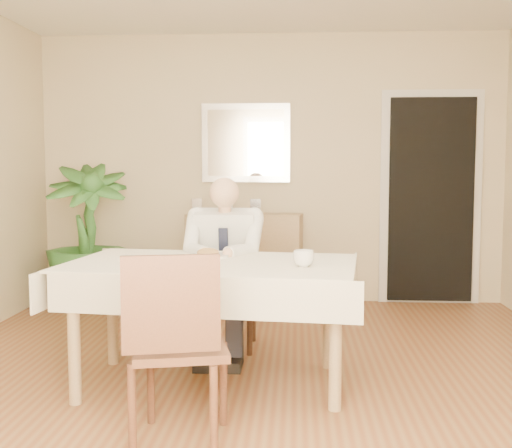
# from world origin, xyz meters

# --- Properties ---
(room) EXTENTS (5.00, 5.02, 2.60)m
(room) POSITION_xyz_m (0.00, 0.00, 1.30)
(room) COLOR brown
(room) RESTS_ON ground
(window) EXTENTS (1.34, 0.04, 1.44)m
(window) POSITION_xyz_m (0.00, -2.47, 1.45)
(window) COLOR beige
(window) RESTS_ON room
(doorway) EXTENTS (0.96, 0.07, 2.10)m
(doorway) POSITION_xyz_m (1.55, 2.46, 1.00)
(doorway) COLOR beige
(doorway) RESTS_ON ground
(mirror) EXTENTS (0.86, 0.04, 0.76)m
(mirror) POSITION_xyz_m (-0.23, 2.47, 1.55)
(mirror) COLOR silver
(mirror) RESTS_ON room
(dining_table) EXTENTS (1.82, 1.20, 0.75)m
(dining_table) POSITION_xyz_m (-0.24, -0.01, 0.67)
(dining_table) COLOR #9D7D57
(dining_table) RESTS_ON ground
(chair_far) EXTENTS (0.48, 0.48, 0.90)m
(chair_far) POSITION_xyz_m (-0.24, 0.87, 0.51)
(chair_far) COLOR #432415
(chair_far) RESTS_ON ground
(chair_near) EXTENTS (0.53, 0.53, 0.93)m
(chair_near) POSITION_xyz_m (-0.29, -0.89, 0.53)
(chair_near) COLOR #432415
(chair_near) RESTS_ON ground
(seated_man) EXTENTS (0.48, 0.72, 1.24)m
(seated_man) POSITION_xyz_m (-0.24, 0.58, 0.69)
(seated_man) COLOR white
(seated_man) RESTS_ON ground
(plate) EXTENTS (0.26, 0.26, 0.02)m
(plate) POSITION_xyz_m (-0.29, 0.19, 0.76)
(plate) COLOR white
(plate) RESTS_ON dining_table
(food) EXTENTS (0.14, 0.14, 0.06)m
(food) POSITION_xyz_m (-0.29, 0.19, 0.78)
(food) COLOR brown
(food) RESTS_ON dining_table
(knife) EXTENTS (0.01, 0.13, 0.01)m
(knife) POSITION_xyz_m (-0.25, 0.13, 0.78)
(knife) COLOR silver
(knife) RESTS_ON dining_table
(fork) EXTENTS (0.01, 0.13, 0.01)m
(fork) POSITION_xyz_m (-0.33, 0.13, 0.78)
(fork) COLOR silver
(fork) RESTS_ON dining_table
(coffee_mug) EXTENTS (0.15, 0.15, 0.09)m
(coffee_mug) POSITION_xyz_m (0.30, -0.15, 0.80)
(coffee_mug) COLOR white
(coffee_mug) RESTS_ON dining_table
(sideboard) EXTENTS (1.12, 0.48, 0.87)m
(sideboard) POSITION_xyz_m (-0.23, 2.32, 0.44)
(sideboard) COLOR #9D7D57
(sideboard) RESTS_ON ground
(photo_frame_left) EXTENTS (0.10, 0.02, 0.14)m
(photo_frame_left) POSITION_xyz_m (-0.71, 2.40, 0.94)
(photo_frame_left) COLOR silver
(photo_frame_left) RESTS_ON sideboard
(photo_frame_center) EXTENTS (0.10, 0.02, 0.14)m
(photo_frame_center) POSITION_xyz_m (-0.40, 2.35, 0.94)
(photo_frame_center) COLOR silver
(photo_frame_center) RESTS_ON sideboard
(photo_frame_right) EXTENTS (0.10, 0.02, 0.14)m
(photo_frame_right) POSITION_xyz_m (-0.13, 2.33, 0.94)
(photo_frame_right) COLOR silver
(photo_frame_right) RESTS_ON sideboard
(potted_palm) EXTENTS (0.94, 0.94, 1.35)m
(potted_palm) POSITION_xyz_m (-1.69, 2.06, 0.68)
(potted_palm) COLOR #275620
(potted_palm) RESTS_ON ground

